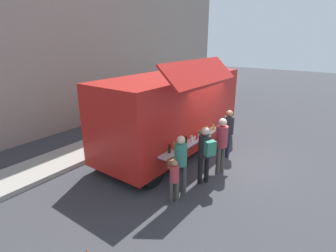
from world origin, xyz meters
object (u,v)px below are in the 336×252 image
Objects in this scene: customer_mid_with_backpack at (205,150)px; child_near_queue at (174,177)px; customer_rear_waiting at (180,159)px; customer_extra_browsing at (228,129)px; trash_bin at (183,106)px; food_truck_main at (172,111)px; customer_front_ordering at (222,141)px.

customer_mid_with_backpack is 1.47× the size of child_near_queue.
customer_rear_waiting is 0.96× the size of customer_extra_browsing.
trash_bin is 7.75m from customer_rear_waiting.
customer_rear_waiting is at bearing -148.38° from trash_bin.
child_near_queue is (-0.49, -0.14, -0.28)m from customer_rear_waiting.
customer_mid_with_backpack is 1.05× the size of customer_rear_waiting.
customer_mid_with_backpack is at bearing -142.84° from trash_bin.
customer_rear_waiting is at bearing -19.32° from child_near_queue.
customer_rear_waiting is (-6.58, -4.05, 0.47)m from trash_bin.
child_near_queue is (-3.46, -0.01, -0.32)m from customer_extra_browsing.
customer_mid_with_backpack reaches higher than customer_rear_waiting.
trash_bin is at bearing -5.03° from child_near_queue.
food_truck_main is 2.29m from customer_front_ordering.
food_truck_main is 3.58× the size of customer_extra_browsing.
child_near_queue is (-7.08, -4.20, 0.20)m from trash_bin.
customer_rear_waiting is at bearing 85.26° from customer_front_ordering.
food_truck_main is 3.36m from child_near_queue.
customer_extra_browsing is (2.97, -0.14, 0.04)m from customer_rear_waiting.
customer_extra_browsing reaches higher than customer_rear_waiting.
customer_rear_waiting reaches higher than child_near_queue.
trash_bin is at bearing -37.26° from customer_front_ordering.
customer_extra_browsing is (1.29, 0.31, -0.05)m from customer_front_ordering.
customer_front_ordering is 1.52× the size of child_near_queue.
customer_extra_browsing is at bearing -66.27° from customer_front_ordering.
child_near_queue is at bearing 92.22° from customer_front_ordering.
customer_front_ordering is at bearing -67.85° from customer_mid_with_backpack.
food_truck_main reaches higher than customer_mid_with_backpack.
customer_mid_with_backpack is at bearing 94.26° from customer_front_ordering.
food_truck_main is at bearing -0.33° from child_near_queue.
customer_mid_with_backpack is 2.21m from customer_extra_browsing.
child_near_queue is at bearing -143.38° from food_truck_main.
customer_front_ordering is 1.03× the size of customer_mid_with_backpack.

